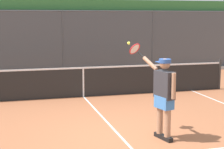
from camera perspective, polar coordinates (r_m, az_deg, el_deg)
ground_plane at (r=7.95m, az=1.40°, el=-9.67°), size 60.00×60.00×0.00m
fence_backdrop at (r=16.79m, az=-7.93°, el=5.75°), size 19.68×1.37×3.30m
tennis_net at (r=11.78m, az=-4.47°, el=-1.09°), size 9.89×0.09×1.07m
tennis_player at (r=7.65m, az=7.98°, el=-2.74°), size 0.71×1.32×1.99m
tennis_ball_near_net at (r=11.51m, az=6.90°, el=-3.71°), size 0.07×0.07×0.07m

